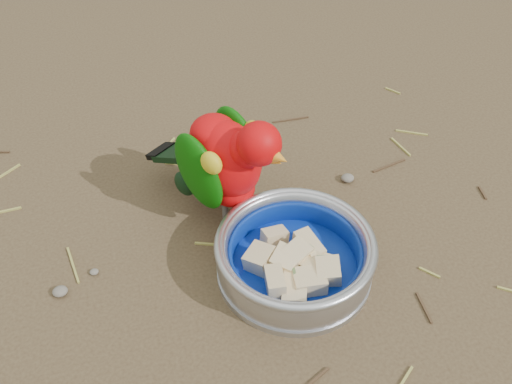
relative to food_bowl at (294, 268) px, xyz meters
name	(u,v)px	position (x,y,z in m)	size (l,w,h in m)	color
ground	(297,303)	(-0.01, -0.05, -0.01)	(60.00, 60.00, 0.00)	brown
food_bowl	(294,268)	(0.00, 0.00, 0.00)	(0.21, 0.21, 0.02)	#B2B2BA
bowl_wall	(295,253)	(0.00, 0.00, 0.03)	(0.21, 0.21, 0.04)	#B2B2BA
fruit_wedges	(295,257)	(0.00, 0.00, 0.02)	(0.13, 0.13, 0.03)	beige
lory_parrot	(227,168)	(-0.06, 0.13, 0.08)	(0.11, 0.23, 0.18)	red
ground_debris	(261,268)	(-0.04, 0.02, -0.01)	(0.90, 0.80, 0.01)	#A29A48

